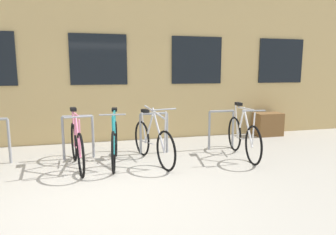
{
  "coord_description": "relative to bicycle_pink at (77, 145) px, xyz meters",
  "views": [
    {
      "loc": [
        -0.15,
        -4.0,
        1.71
      ],
      "look_at": [
        1.26,
        1.6,
        0.79
      ],
      "focal_mm": 31.84,
      "sensor_mm": 36.0,
      "label": 1
    }
  ],
  "objects": [
    {
      "name": "storefront_building",
      "position": [
        0.47,
        5.73,
        2.05
      ],
      "size": [
        28.0,
        7.79,
        4.9
      ],
      "color": "tan",
      "rests_on": "ground"
    },
    {
      "name": "bicycle_white",
      "position": [
        3.18,
        -0.09,
        0.0
      ],
      "size": [
        0.44,
        1.74,
        1.07
      ],
      "color": "black",
      "rests_on": "ground"
    },
    {
      "name": "ground_plane",
      "position": [
        0.47,
        -1.35,
        -0.4
      ],
      "size": [
        42.0,
        42.0,
        0.0
      ],
      "primitive_type": "plane",
      "color": "#B2ADA0"
    },
    {
      "name": "bicycle_silver",
      "position": [
        1.37,
        0.0,
        -0.01
      ],
      "size": [
        0.56,
        1.75,
        1.08
      ],
      "color": "black",
      "rests_on": "ground"
    },
    {
      "name": "bicycle_teal",
      "position": [
        0.66,
        0.1,
        -0.01
      ],
      "size": [
        0.44,
        1.75,
        1.01
      ],
      "color": "black",
      "rests_on": "ground"
    },
    {
      "name": "bicycle_pink",
      "position": [
        0.0,
        0.0,
        0.0
      ],
      "size": [
        0.45,
        1.72,
        1.05
      ],
      "color": "black",
      "rests_on": "ground"
    },
    {
      "name": "planter_box",
      "position": [
        4.76,
        1.5,
        -0.1
      ],
      "size": [
        0.7,
        0.44,
        0.6
      ],
      "primitive_type": "cube",
      "color": "brown",
      "rests_on": "ground"
    },
    {
      "name": "bike_rack",
      "position": [
        0.0,
        0.55,
        0.12
      ],
      "size": [
        6.61,
        0.05,
        0.86
      ],
      "color": "gray",
      "rests_on": "ground"
    }
  ]
}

